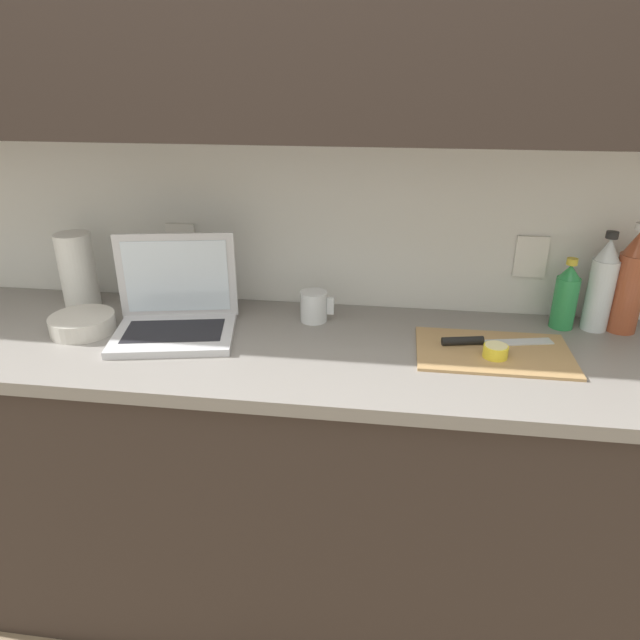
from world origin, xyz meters
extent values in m
plane|color=#847056|center=(0.00, 0.00, 0.00)|extent=(12.00, 12.00, 0.00)
cube|color=white|center=(0.00, 0.33, 1.30)|extent=(5.20, 0.06, 2.60)
cube|color=white|center=(-0.33, 0.29, 1.09)|extent=(0.09, 0.01, 0.12)
cube|color=white|center=(0.71, 0.29, 1.09)|extent=(0.09, 0.01, 0.12)
cube|color=#332823|center=(0.00, 0.00, 0.44)|extent=(2.40, 0.55, 0.87)
cube|color=gray|center=(0.00, 0.00, 0.89)|extent=(2.48, 0.59, 0.03)
cube|color=silver|center=(-0.26, -0.01, 0.92)|extent=(0.36, 0.30, 0.02)
cube|color=black|center=(-0.26, -0.01, 0.93)|extent=(0.28, 0.19, 0.00)
cube|color=silver|center=(-0.28, 0.11, 1.04)|extent=(0.33, 0.07, 0.25)
cube|color=silver|center=(-0.28, 0.10, 1.04)|extent=(0.28, 0.06, 0.21)
cube|color=tan|center=(0.59, 0.02, 0.91)|extent=(0.39, 0.25, 0.01)
cube|color=silver|center=(0.66, 0.07, 0.92)|extent=(0.19, 0.07, 0.00)
cylinder|color=black|center=(0.52, 0.04, 0.93)|extent=(0.11, 0.04, 0.02)
cylinder|color=yellow|center=(0.59, -0.02, 0.93)|extent=(0.06, 0.06, 0.03)
cylinder|color=#F4EAA3|center=(0.59, -0.02, 0.95)|extent=(0.05, 0.05, 0.00)
cylinder|color=#2D934C|center=(0.81, 0.21, 0.98)|extent=(0.07, 0.07, 0.15)
cone|color=#2D934C|center=(0.81, 0.21, 1.07)|extent=(0.06, 0.06, 0.04)
cylinder|color=gold|center=(0.81, 0.21, 1.10)|extent=(0.03, 0.03, 0.02)
cylinder|color=silver|center=(0.89, 0.21, 1.01)|extent=(0.07, 0.07, 0.20)
cone|color=silver|center=(0.89, 0.21, 1.14)|extent=(0.06, 0.06, 0.06)
cylinder|color=black|center=(0.89, 0.21, 1.18)|extent=(0.03, 0.03, 0.02)
cylinder|color=#A34C2D|center=(0.97, 0.21, 1.02)|extent=(0.08, 0.08, 0.22)
cone|color=#A34C2D|center=(0.97, 0.21, 1.16)|extent=(0.07, 0.07, 0.07)
cylinder|color=silver|center=(0.10, 0.16, 0.95)|extent=(0.08, 0.08, 0.09)
cube|color=silver|center=(0.15, 0.16, 0.96)|extent=(0.02, 0.01, 0.05)
cylinder|color=beige|center=(-0.52, 0.00, 0.93)|extent=(0.18, 0.18, 0.05)
cylinder|color=white|center=(-0.62, 0.18, 1.02)|extent=(0.11, 0.11, 0.23)
camera|label=1|loc=(0.33, -1.34, 1.58)|focal=32.00mm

